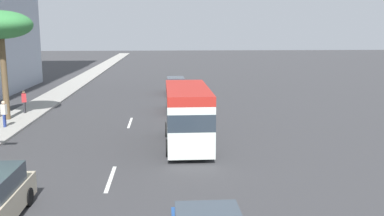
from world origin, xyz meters
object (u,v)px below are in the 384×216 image
Objects in this scene: car_fifth at (176,86)px; palm_tree at (0,26)px; minibus_second at (187,114)px; pedestrian_near_lamp at (24,101)px; car_third at (178,101)px; pedestrian_by_tree at (4,113)px.

car_fifth is 17.79m from palm_tree.
minibus_second is 14.57m from pedestrian_near_lamp.
pedestrian_near_lamp is 5.74m from palm_tree.
minibus_second is 1.44× the size of car_fifth.
car_third is 11.21m from pedestrian_near_lamp.
pedestrian_by_tree reaches higher than car_fifth.
car_fifth is (9.22, -0.10, 0.01)m from car_third.
car_fifth is at bearing -112.32° from pedestrian_by_tree.
car_third is at bearing 0.75° from minibus_second.
car_fifth is at bearing 0.10° from minibus_second.
car_fifth reaches higher than car_third.
car_fifth is 2.90× the size of pedestrian_near_lamp.
car_fifth is 18.30m from pedestrian_by_tree.
minibus_second reaches higher than pedestrian_near_lamp.
minibus_second is 0.95× the size of palm_tree.
palm_tree is (-2.20, 0.47, 5.29)m from pedestrian_near_lamp.
pedestrian_by_tree is at bearing 73.79° from pedestrian_near_lamp.
minibus_second is at bearing -120.59° from palm_tree.
pedestrian_near_lamp is at bearing 131.38° from car_fifth.
palm_tree is at bearing 135.93° from car_fifth.
minibus_second is 19.13m from car_fifth.
pedestrian_near_lamp is (-9.94, 11.28, 0.29)m from car_fifth.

